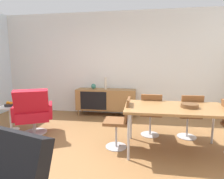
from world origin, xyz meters
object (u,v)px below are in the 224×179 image
side_table_round (10,115)px  dining_chair_back_left (151,113)px  vase_cobalt (106,83)px  dining_chair_near_window (120,121)px  lounge_chair_red (33,111)px  dining_table (176,109)px  fruit_bowl (10,105)px  sideboard (106,99)px  vase_sculptural_dark (93,86)px  wooden_bowl_on_table (190,106)px  dining_chair_back_right (189,114)px

side_table_round → dining_chair_back_left: bearing=2.1°
vase_cobalt → dining_chair_near_window: (0.59, -1.86, -0.41)m
side_table_round → lounge_chair_red: bearing=-12.2°
dining_table → dining_chair_near_window: bearing=180.0°
side_table_round → fruit_bowl: 0.23m
sideboard → vase_cobalt: 0.44m
dining_chair_back_left → lounge_chair_red: size_ratio=0.90×
dining_chair_near_window → fruit_bowl: (-2.39, 0.45, 0.09)m
dining_chair_back_left → sideboard: bearing=130.8°
vase_sculptural_dark → fruit_bowl: 2.04m
sideboard → wooden_bowl_on_table: size_ratio=6.15×
side_table_round → sideboard: bearing=37.9°
wooden_bowl_on_table → side_table_round: (-3.47, 0.48, -0.45)m
dining_chair_back_left → dining_table: bearing=-57.9°
sideboard → lounge_chair_red: 1.94m
side_table_round → wooden_bowl_on_table: bearing=-7.9°
vase_cobalt → fruit_bowl: size_ratio=1.62×
dining_chair_back_right → side_table_round: 3.63m
wooden_bowl_on_table → side_table_round: size_ratio=0.50×
vase_cobalt → side_table_round: size_ratio=0.62×
dining_table → dining_chair_back_right: bearing=57.7°
vase_sculptural_dark → dining_chair_back_right: vase_sculptural_dark is taller
sideboard → vase_sculptural_dark: bearing=179.7°
dining_chair_back_right → side_table_round: size_ratio=1.65×
sideboard → dining_table: bearing=-51.6°
dining_chair_back_left → dining_chair_near_window: (-0.54, -0.56, 0.00)m
sideboard → side_table_round: 2.29m
dining_chair_back_left → fruit_bowl: bearing=-177.9°
vase_sculptural_dark → side_table_round: size_ratio=0.28×
vase_sculptural_dark → fruit_bowl: size_ratio=0.72×
vase_sculptural_dark → dining_table: bearing=-45.7°
vase_sculptural_dark → dining_chair_back_right: bearing=-31.0°
dining_chair_back_left → lounge_chair_red: 2.32m
lounge_chair_red → fruit_bowl: bearing=167.8°
vase_cobalt → fruit_bowl: bearing=-141.9°
dining_chair_back_left → fruit_bowl: size_ratio=4.28×
wooden_bowl_on_table → vase_sculptural_dark: bearing=136.8°
dining_chair_back_right → fruit_bowl: size_ratio=4.28×
wooden_bowl_on_table → sideboard: bearing=131.5°
dining_table → lounge_chair_red: size_ratio=1.69×
dining_chair_near_window → side_table_round: (-2.39, 0.45, -0.15)m
vase_cobalt → dining_table: bearing=-51.5°
dining_chair_back_right → dining_chair_near_window: 1.36m
wooden_bowl_on_table → dining_table: bearing=172.3°
wooden_bowl_on_table → side_table_round: wooden_bowl_on_table is taller
wooden_bowl_on_table → dining_chair_near_window: dining_chair_near_window is taller
wooden_bowl_on_table → side_table_round: bearing=172.1°
dining_chair_back_right → lounge_chair_red: (-3.01, -0.24, -0.00)m
wooden_bowl_on_table → fruit_bowl: 3.51m
dining_table → side_table_round: 3.33m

